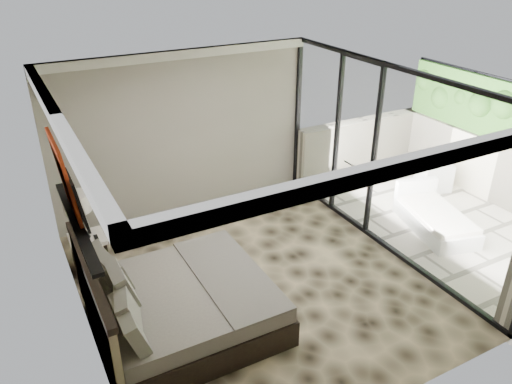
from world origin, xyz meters
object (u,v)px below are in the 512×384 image
bed (178,305)px  lounger (434,218)px  nightstand (90,253)px  table_lamp (78,210)px  ottoman (434,175)px

bed → lounger: bearing=3.3°
nightstand → bed: bearing=-51.8°
nightstand → table_lamp: 0.72m
ottoman → lounger: lounger is taller
table_lamp → lounger: table_lamp is taller
table_lamp → lounger: 5.62m
table_lamp → lounger: bearing=-16.4°
bed → table_lamp: size_ratio=3.04×
ottoman → bed: bearing=-166.4°
bed → table_lamp: 2.08m
bed → lounger: bed is taller
table_lamp → lounger: (5.34, -1.57, -0.78)m
ottoman → table_lamp: bearing=175.9°
bed → nightstand: size_ratio=4.34×
ottoman → lounger: size_ratio=0.33×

